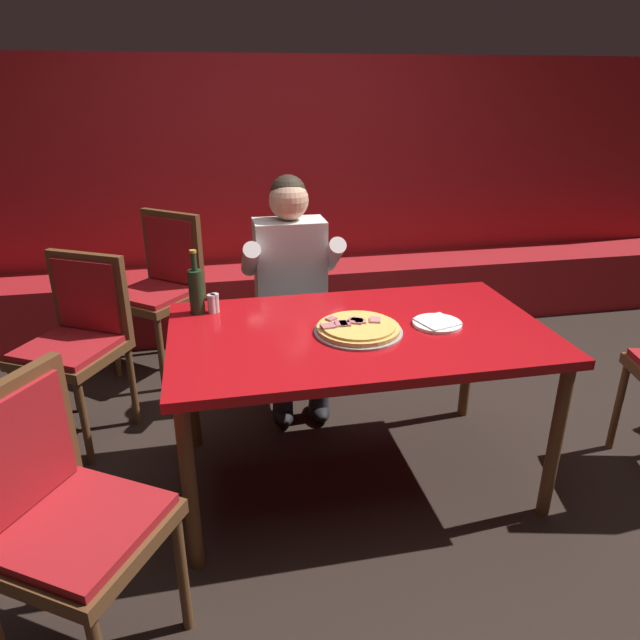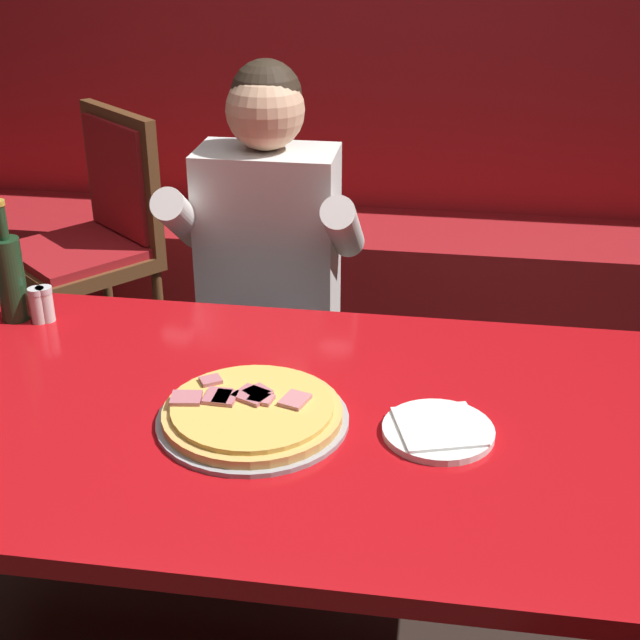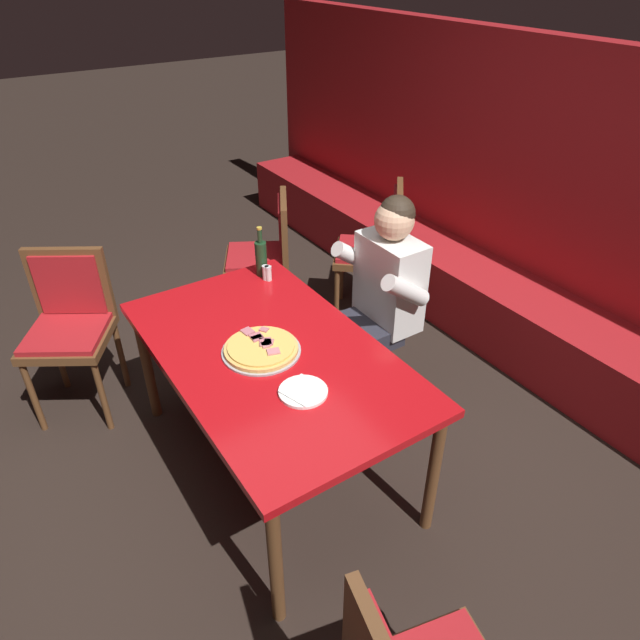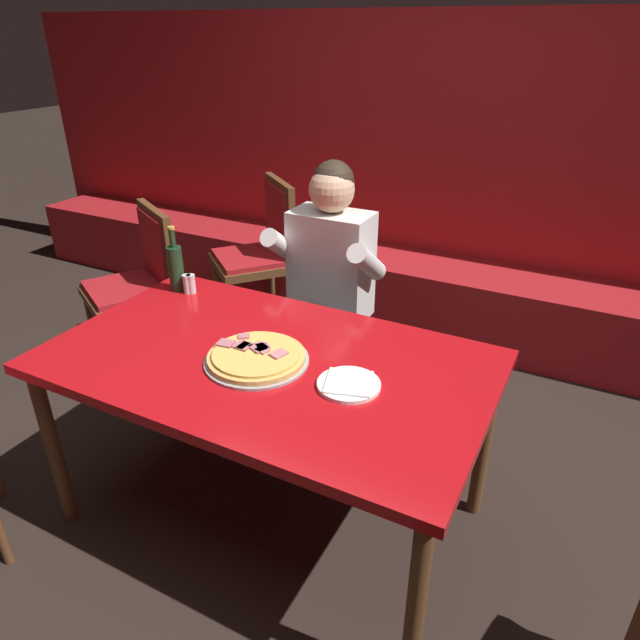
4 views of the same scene
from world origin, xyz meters
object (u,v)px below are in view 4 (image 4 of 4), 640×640
object	(u,v)px
shaker_parmesan	(187,285)
diner_seated_blue_shirt	(323,285)
main_dining_table	(267,374)
shaker_oregano	(191,285)
plate_white_paper	(349,384)
dining_chair_near_left	(139,278)
pizza	(256,357)
beer_bottle	(176,267)
dining_chair_near_right	(263,247)

from	to	relation	value
shaker_parmesan	diner_seated_blue_shirt	bearing A→B (deg)	45.87
main_dining_table	shaker_oregano	world-z (taller)	shaker_oregano
main_dining_table	shaker_oregano	size ratio (longest dim) A/B	18.35
shaker_parmesan	diner_seated_blue_shirt	xyz separation A→B (m)	(0.44, 0.45, -0.09)
main_dining_table	diner_seated_blue_shirt	xyz separation A→B (m)	(-0.16, 0.76, 0.02)
plate_white_paper	dining_chair_near_left	world-z (taller)	dining_chair_near_left
pizza	plate_white_paper	bearing A→B (deg)	1.46
shaker_parmesan	pizza	bearing A→B (deg)	-30.53
beer_bottle	shaker_oregano	distance (m)	0.11
plate_white_paper	shaker_oregano	xyz separation A→B (m)	(-0.92, 0.35, 0.03)
main_dining_table	beer_bottle	distance (m)	0.76
main_dining_table	beer_bottle	world-z (taller)	beer_bottle
pizza	dining_chair_near_right	xyz separation A→B (m)	(-0.87, 1.39, -0.19)
shaker_oregano	diner_seated_blue_shirt	world-z (taller)	diner_seated_blue_shirt
dining_chair_near_left	dining_chair_near_right	bearing A→B (deg)	60.89
shaker_oregano	dining_chair_near_right	size ratio (longest dim) A/B	0.09
pizza	dining_chair_near_left	world-z (taller)	dining_chair_near_left
shaker_oregano	dining_chair_near_left	world-z (taller)	dining_chair_near_left
shaker_parmesan	dining_chair_near_left	distance (m)	0.79
shaker_parmesan	diner_seated_blue_shirt	size ratio (longest dim) A/B	0.07
diner_seated_blue_shirt	main_dining_table	bearing A→B (deg)	-77.84
beer_bottle	diner_seated_blue_shirt	size ratio (longest dim) A/B	0.23
main_dining_table	shaker_oregano	bearing A→B (deg)	151.70
shaker_oregano	dining_chair_near_right	bearing A→B (deg)	106.38
beer_bottle	shaker_parmesan	world-z (taller)	beer_bottle
pizza	shaker_parmesan	world-z (taller)	shaker_parmesan
pizza	dining_chair_near_right	distance (m)	1.65
shaker_parmesan	dining_chair_near_right	world-z (taller)	dining_chair_near_right
main_dining_table	pizza	size ratio (longest dim) A/B	4.29
pizza	beer_bottle	world-z (taller)	beer_bottle
diner_seated_blue_shirt	dining_chair_near_right	size ratio (longest dim) A/B	1.29
diner_seated_blue_shirt	shaker_oregano	bearing A→B (deg)	-133.71
main_dining_table	dining_chair_near_left	world-z (taller)	dining_chair_near_left
plate_white_paper	shaker_oregano	distance (m)	0.99
shaker_parmesan	main_dining_table	bearing A→B (deg)	-27.01
plate_white_paper	shaker_parmesan	bearing A→B (deg)	160.28
shaker_parmesan	shaker_oregano	bearing A→B (deg)	31.09
plate_white_paper	shaker_oregano	bearing A→B (deg)	159.48
beer_bottle	diner_seated_blue_shirt	world-z (taller)	diner_seated_blue_shirt
dining_chair_near_right	main_dining_table	bearing A→B (deg)	-56.58
beer_bottle	shaker_oregano	size ratio (longest dim) A/B	3.40
shaker_oregano	dining_chair_near_left	distance (m)	0.80
plate_white_paper	diner_seated_blue_shirt	size ratio (longest dim) A/B	0.16
main_dining_table	dining_chair_near_right	xyz separation A→B (m)	(-0.89, 1.35, -0.10)
shaker_parmesan	dining_chair_near_right	xyz separation A→B (m)	(-0.29, 1.04, -0.21)
pizza	dining_chair_near_right	bearing A→B (deg)	122.23
plate_white_paper	shaker_parmesan	size ratio (longest dim) A/B	2.44
plate_white_paper	beer_bottle	size ratio (longest dim) A/B	0.72
main_dining_table	shaker_parmesan	xyz separation A→B (m)	(-0.60, 0.31, 0.11)
plate_white_paper	main_dining_table	bearing A→B (deg)	174.87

